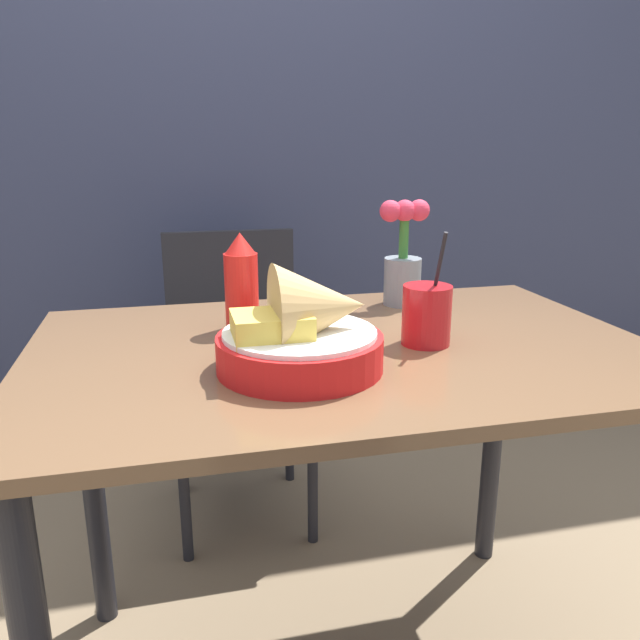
{
  "coord_description": "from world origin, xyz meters",
  "views": [
    {
      "loc": [
        -0.3,
        -1.06,
        1.13
      ],
      "look_at": [
        -0.05,
        -0.03,
        0.83
      ],
      "focal_mm": 35.0,
      "sensor_mm": 36.0,
      "label": 1
    }
  ],
  "objects": [
    {
      "name": "wall_window",
      "position": [
        0.0,
        1.22,
        1.3
      ],
      "size": [
        7.0,
        0.06,
        2.6
      ],
      "color": "#2D334C",
      "rests_on": "ground_plane"
    },
    {
      "name": "dining_table",
      "position": [
        0.0,
        0.0,
        0.66
      ],
      "size": [
        1.14,
        0.75,
        0.77
      ],
      "color": "brown",
      "rests_on": "ground_plane"
    },
    {
      "name": "chair_far_window",
      "position": [
        -0.13,
        0.77,
        0.52
      ],
      "size": [
        0.4,
        0.4,
        0.87
      ],
      "color": "black",
      "rests_on": "ground_plane"
    },
    {
      "name": "food_basket",
      "position": [
        -0.09,
        -0.11,
        0.83
      ],
      "size": [
        0.27,
        0.27,
        0.18
      ],
      "color": "red",
      "rests_on": "dining_table"
    },
    {
      "name": "ketchup_bottle",
      "position": [
        -0.17,
        0.14,
        0.86
      ],
      "size": [
        0.07,
        0.07,
        0.19
      ],
      "color": "red",
      "rests_on": "dining_table"
    },
    {
      "name": "drink_cup",
      "position": [
        0.15,
        -0.03,
        0.82
      ],
      "size": [
        0.09,
        0.09,
        0.22
      ],
      "color": "red",
      "rests_on": "dining_table"
    },
    {
      "name": "flower_vase",
      "position": [
        0.21,
        0.26,
        0.88
      ],
      "size": [
        0.12,
        0.08,
        0.24
      ],
      "color": "gray",
      "rests_on": "dining_table"
    }
  ]
}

